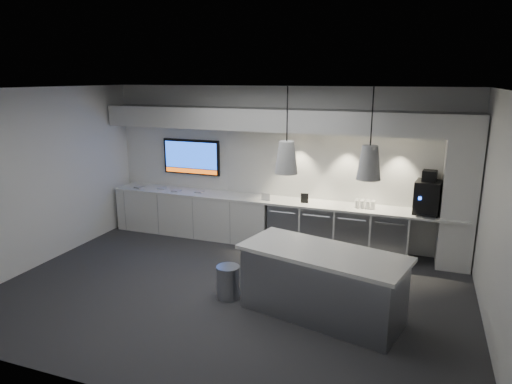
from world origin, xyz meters
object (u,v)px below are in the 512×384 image
at_px(wall_tv, 191,157).
at_px(coffee_machine, 428,196).
at_px(bin, 228,282).
at_px(island, 322,283).

distance_m(wall_tv, coffee_machine, 4.63).
height_order(bin, coffee_machine, coffee_machine).
distance_m(island, coffee_machine, 2.83).
xyz_separation_m(island, bin, (-1.39, 0.05, -0.23)).
distance_m(wall_tv, island, 4.41).
xyz_separation_m(island, coffee_machine, (1.27, 2.42, 0.74)).
bearing_deg(island, bin, -168.09).
bearing_deg(island, coffee_machine, 76.10).
bearing_deg(bin, wall_tv, 126.61).
xyz_separation_m(bin, coffee_machine, (2.66, 2.37, 0.96)).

